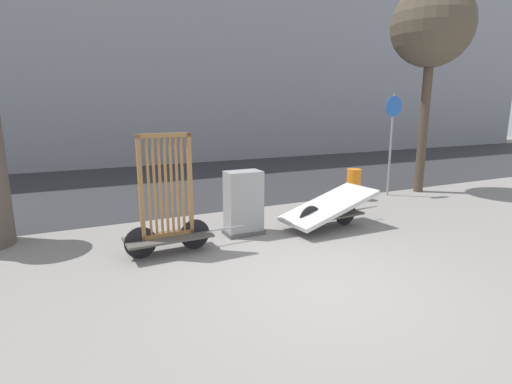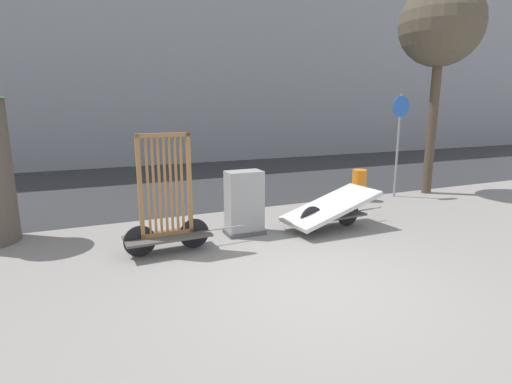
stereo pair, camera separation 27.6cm
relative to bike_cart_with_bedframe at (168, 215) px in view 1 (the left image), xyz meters
The scene contains 9 objects.
ground_plane 2.86m from the bike_cart_with_bedframe, 53.00° to the right, with size 60.00×60.00×0.00m, color gray.
road_strip 6.67m from the bike_cart_with_bedframe, 75.42° to the left, with size 56.00×8.43×0.01m.
building_facade 13.83m from the bike_cart_with_bedframe, 82.47° to the left, with size 48.00×4.00×12.13m.
bike_cart_with_bedframe is the anchor object (origin of this frame).
bike_cart_with_mattress 3.36m from the bike_cart_with_bedframe, ahead, with size 2.43×1.15×0.80m.
utility_cabinet 1.66m from the bike_cart_with_bedframe, 14.91° to the left, with size 0.76×0.49×1.27m.
trash_bin 5.80m from the bike_cart_with_bedframe, 18.67° to the left, with size 0.38×0.38×0.84m.
sign_post 7.07m from the bike_cart_with_bedframe, 15.36° to the left, with size 0.56×0.06×2.82m.
street_tree 9.04m from the bike_cart_with_bedframe, 13.17° to the left, with size 2.24×2.24×5.79m.
Camera 1 is at (-3.15, -4.36, 2.52)m, focal length 28.00 mm.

